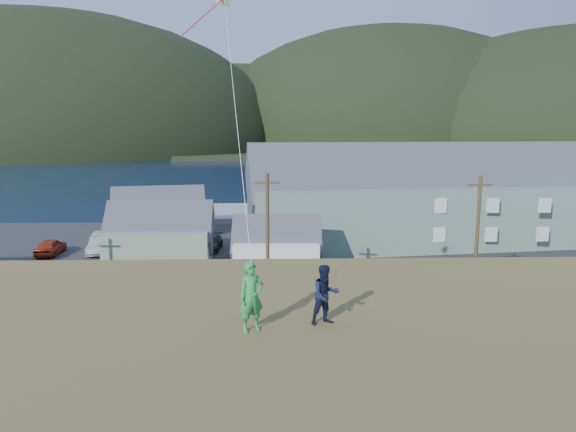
# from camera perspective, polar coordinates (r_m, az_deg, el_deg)

# --- Properties ---
(ground) EXTENTS (900.00, 900.00, 0.00)m
(ground) POSITION_cam_1_polar(r_m,az_deg,el_deg) (33.39, -3.70, -11.49)
(ground) COLOR #0A1638
(ground) RESTS_ON ground
(grass_strip) EXTENTS (110.00, 8.00, 0.10)m
(grass_strip) POSITION_cam_1_polar(r_m,az_deg,el_deg) (31.51, -3.84, -12.70)
(grass_strip) COLOR #4C3D19
(grass_strip) RESTS_ON ground
(waterfront_lot) EXTENTS (72.00, 36.00, 0.12)m
(waterfront_lot) POSITION_cam_1_polar(r_m,az_deg,el_deg) (49.61, -2.96, -4.38)
(waterfront_lot) COLOR #28282B
(waterfront_lot) RESTS_ON ground
(wharf) EXTENTS (26.00, 14.00, 0.90)m
(wharf) POSITION_cam_1_polar(r_m,az_deg,el_deg) (72.44, -7.26, 0.29)
(wharf) COLOR gray
(wharf) RESTS_ON ground
(far_shore) EXTENTS (900.00, 320.00, 2.00)m
(far_shore) POSITION_cam_1_polar(r_m,az_deg,el_deg) (361.32, -1.72, 7.75)
(far_shore) COLOR black
(far_shore) RESTS_ON ground
(far_hills) EXTENTS (760.00, 265.00, 143.00)m
(far_hills) POSITION_cam_1_polar(r_m,az_deg,el_deg) (312.58, 4.84, 7.64)
(far_hills) COLOR black
(far_hills) RESTS_ON ground
(lodge) EXTENTS (37.83, 14.93, 12.95)m
(lodge) POSITION_cam_1_polar(r_m,az_deg,el_deg) (55.52, 14.93, 1.96)
(lodge) COLOR gray
(lodge) RESTS_ON waterfront_lot
(shed_palegreen_near) EXTENTS (9.66, 6.30, 6.87)m
(shed_palegreen_near) POSITION_cam_1_polar(r_m,az_deg,el_deg) (47.44, -14.04, -2.17)
(shed_palegreen_near) COLOR gray
(shed_palegreen_near) RESTS_ON waterfront_lot
(shed_white) EXTENTS (7.56, 5.12, 5.93)m
(shed_white) POSITION_cam_1_polar(r_m,az_deg,el_deg) (43.15, -1.26, -3.43)
(shed_white) COLOR white
(shed_white) RESTS_ON waterfront_lot
(shed_palegreen_far) EXTENTS (11.28, 7.80, 6.94)m
(shed_palegreen_far) POSITION_cam_1_polar(r_m,az_deg,el_deg) (59.81, -14.13, 0.27)
(shed_palegreen_far) COLOR gray
(shed_palegreen_far) RESTS_ON waterfront_lot
(utility_poles) EXTENTS (33.60, 0.24, 9.12)m
(utility_poles) POSITION_cam_1_polar(r_m,az_deg,el_deg) (33.54, -5.03, -3.29)
(utility_poles) COLOR #47331E
(utility_poles) RESTS_ON waterfront_lot
(parked_cars) EXTENTS (24.93, 11.48, 1.58)m
(parked_cars) POSITION_cam_1_polar(r_m,az_deg,el_deg) (54.13, -13.06, -2.58)
(parked_cars) COLOR #394D90
(parked_cars) RESTS_ON waterfront_lot
(kite_flyer_green) EXTENTS (0.73, 0.63, 1.69)m
(kite_flyer_green) POSITION_cam_1_polar(r_m,az_deg,el_deg) (12.34, -4.08, -8.95)
(kite_flyer_green) COLOR green
(kite_flyer_green) RESTS_ON hillside
(kite_flyer_navy) EXTENTS (0.87, 0.77, 1.50)m
(kite_flyer_navy) POSITION_cam_1_polar(r_m,az_deg,el_deg) (12.80, 4.18, -8.72)
(kite_flyer_navy) COLOR black
(kite_flyer_navy) RESTS_ON hillside
(kite_rig) EXTENTS (1.28, 4.48, 11.57)m
(kite_rig) POSITION_cam_1_polar(r_m,az_deg,el_deg) (20.31, -7.42, 22.37)
(kite_rig) COLOR beige
(kite_rig) RESTS_ON ground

